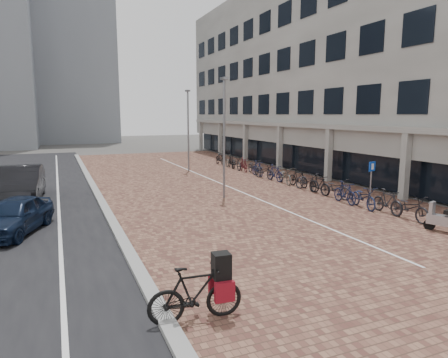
% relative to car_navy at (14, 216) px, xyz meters
% --- Properties ---
extents(ground, '(140.00, 140.00, 0.00)m').
position_rel_car_navy_xyz_m(ground, '(8.45, -5.05, -0.66)').
color(ground, '#474442').
rests_on(ground, ground).
extents(plaza_brick, '(14.50, 42.00, 0.04)m').
position_rel_car_navy_xyz_m(plaza_brick, '(10.45, 6.95, -0.65)').
color(plaza_brick, brown).
rests_on(plaza_brick, ground).
extents(street_asphalt, '(8.00, 50.00, 0.03)m').
position_rel_car_navy_xyz_m(street_asphalt, '(-0.55, 6.95, -0.65)').
color(street_asphalt, black).
rests_on(street_asphalt, ground).
extents(curb, '(0.35, 42.00, 0.14)m').
position_rel_car_navy_xyz_m(curb, '(3.35, 6.95, -0.59)').
color(curb, gray).
rests_on(curb, ground).
extents(lane_line, '(0.12, 44.00, 0.00)m').
position_rel_car_navy_xyz_m(lane_line, '(1.45, 6.95, -0.64)').
color(lane_line, white).
rests_on(lane_line, street_asphalt).
extents(parking_line, '(0.10, 30.00, 0.00)m').
position_rel_car_navy_xyz_m(parking_line, '(10.65, 6.95, -0.62)').
color(parking_line, white).
rests_on(parking_line, plaza_brick).
extents(office_building, '(8.40, 40.00, 15.00)m').
position_rel_car_navy_xyz_m(office_building, '(21.42, 10.95, 7.78)').
color(office_building, '#ABABA5').
rests_on(office_building, ground).
extents(car_navy, '(2.86, 4.17, 1.32)m').
position_rel_car_navy_xyz_m(car_navy, '(0.00, 0.00, 0.00)').
color(car_navy, black).
rests_on(car_navy, ground).
extents(car_dark, '(2.09, 5.31, 1.72)m').
position_rel_car_navy_xyz_m(car_dark, '(-0.18, 5.93, 0.20)').
color(car_dark, black).
rests_on(car_dark, ground).
extents(hero_bike, '(2.02, 0.72, 1.40)m').
position_rel_car_navy_xyz_m(hero_bike, '(3.95, -8.28, -0.04)').
color(hero_bike, black).
rests_on(hero_bike, ground).
extents(scooter_front, '(1.04, 1.67, 1.10)m').
position_rel_car_navy_xyz_m(scooter_front, '(14.18, -5.94, -0.11)').
color(scooter_front, '#A7A7AD').
rests_on(scooter_front, ground).
extents(parking_sign, '(0.43, 0.14, 2.10)m').
position_rel_car_navy_xyz_m(parking_sign, '(14.61, -1.64, 0.71)').
color(parking_sign, slate).
rests_on(parking_sign, ground).
extents(lamp_near, '(0.12, 0.12, 5.91)m').
position_rel_car_navy_xyz_m(lamp_near, '(9.20, 2.74, 2.30)').
color(lamp_near, slate).
rests_on(lamp_near, ground).
extents(lamp_far, '(0.12, 0.12, 5.87)m').
position_rel_car_navy_xyz_m(lamp_far, '(10.48, 12.57, 2.28)').
color(lamp_far, gray).
rests_on(lamp_far, ground).
extents(bike_row, '(1.31, 21.43, 1.05)m').
position_rel_car_navy_xyz_m(bike_row, '(14.23, 5.60, -0.14)').
color(bike_row, black).
rests_on(bike_row, ground).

